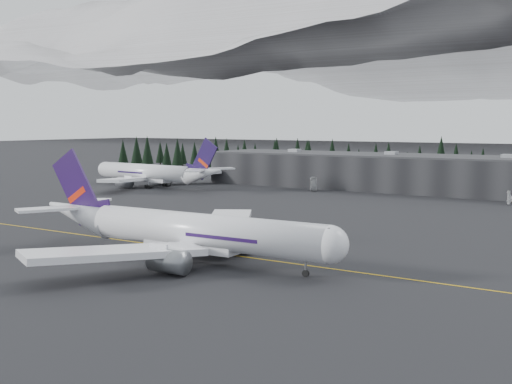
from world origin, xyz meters
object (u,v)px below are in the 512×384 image
Objects in this scene: terminal at (418,173)px; jet_main at (179,229)px; jet_parked at (155,173)px; gse_vehicle_a at (313,189)px; gse_vehicle_b at (510,202)px.

jet_main reaches higher than terminal.
jet_parked is (-90.10, 94.08, -0.01)m from jet_main.
terminal is 95.76m from jet_parked.
gse_vehicle_a is (-33.65, 113.40, -4.62)m from jet_main.
jet_main is 1.00× the size of jet_parked.
jet_main is (3.53, -135.01, -0.97)m from terminal.
jet_parked is at bearing 131.72° from jet_main.
jet_parked is at bearing -97.95° from gse_vehicle_b.
jet_parked is at bearing -154.70° from terminal.
jet_main is at bearing -100.60° from gse_vehicle_a.
gse_vehicle_b is at bearing -33.27° from terminal.
jet_main is 130.27m from jet_parked.
terminal is 2.49× the size of jet_parked.
jet_parked is 59.84m from gse_vehicle_a.
terminal is 37.49m from gse_vehicle_a.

